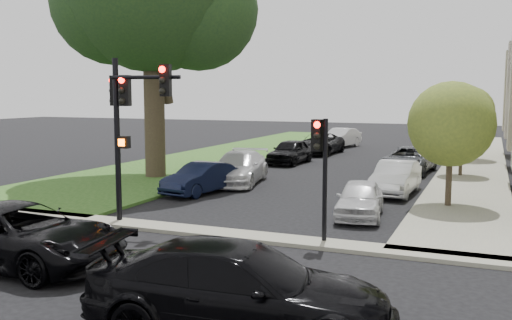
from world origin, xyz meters
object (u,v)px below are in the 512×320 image
at_px(car_cross_near, 18,235).
at_px(car_parked_1, 396,178).
at_px(traffic_signal_secondary, 321,157).
at_px(car_parked_0, 360,199).
at_px(small_tree_a, 451,124).
at_px(traffic_signal_main, 128,111).
at_px(car_parked_7, 290,152).
at_px(small_tree_c, 469,111).
at_px(car_parked_8, 319,144).
at_px(small_tree_b, 462,129).
at_px(car_parked_2, 408,160).
at_px(car_parked_9, 341,138).
at_px(car_parked_3, 427,149).
at_px(car_cross_far, 239,289).
at_px(car_parked_5, 202,178).
at_px(car_parked_6, 239,168).

height_order(car_cross_near, car_parked_1, car_cross_near).
relative_size(traffic_signal_secondary, car_parked_0, 0.95).
height_order(small_tree_a, car_cross_near, small_tree_a).
bearing_deg(traffic_signal_main, car_parked_7, 91.51).
bearing_deg(traffic_signal_secondary, small_tree_c, 82.62).
bearing_deg(car_parked_0, car_parked_8, 102.55).
bearing_deg(car_parked_8, car_parked_0, -67.44).
bearing_deg(car_parked_0, small_tree_b, 68.94).
height_order(car_parked_2, car_parked_9, car_parked_9).
bearing_deg(car_parked_7, car_parked_3, 37.77).
bearing_deg(car_parked_2, car_parked_3, 92.24).
relative_size(car_parked_1, car_parked_2, 0.84).
distance_m(car_cross_far, car_parked_7, 25.17).
bearing_deg(car_parked_0, car_parked_7, 110.66).
distance_m(small_tree_c, car_parked_9, 11.68).
height_order(small_tree_c, car_parked_8, small_tree_c).
height_order(car_cross_near, car_parked_7, car_cross_near).
xyz_separation_m(car_cross_near, car_parked_9, (-0.32, 34.29, -0.02)).
distance_m(small_tree_c, car_parked_3, 3.50).
height_order(traffic_signal_main, car_parked_5, traffic_signal_main).
bearing_deg(car_parked_0, traffic_signal_main, -157.37).
distance_m(traffic_signal_secondary, car_parked_7, 18.99).
bearing_deg(traffic_signal_secondary, car_parked_0, 85.90).
distance_m(car_cross_far, car_parked_1, 15.66).
bearing_deg(car_parked_6, small_tree_c, 45.41).
bearing_deg(car_cross_far, car_cross_near, 68.75).
distance_m(car_parked_2, car_parked_8, 10.43).
height_order(small_tree_a, car_parked_7, small_tree_a).
bearing_deg(car_parked_9, car_parked_8, -80.39).
distance_m(car_parked_2, car_parked_3, 6.78).
bearing_deg(car_parked_8, car_parked_9, 90.70).
bearing_deg(car_parked_9, car_parked_2, -50.52).
relative_size(car_cross_far, car_parked_8, 1.05).
bearing_deg(traffic_signal_main, car_parked_0, 30.21).
bearing_deg(traffic_signal_secondary, car_cross_near, -142.63).
bearing_deg(car_cross_near, small_tree_b, -24.74).
bearing_deg(car_parked_2, car_parked_8, 138.52).
bearing_deg(car_cross_far, car_parked_1, -9.48).
bearing_deg(car_parked_9, traffic_signal_secondary, -65.71).
relative_size(traffic_signal_secondary, car_parked_6, 0.68).
xyz_separation_m(small_tree_a, small_tree_b, (0.00, 8.66, -0.67)).
bearing_deg(car_parked_3, car_cross_near, -115.37).
bearing_deg(traffic_signal_main, car_cross_near, -88.92).
bearing_deg(car_parked_3, car_parked_8, 163.12).
relative_size(traffic_signal_main, car_parked_2, 1.07).
distance_m(traffic_signal_secondary, car_cross_near, 8.28).
xyz_separation_m(car_parked_8, car_parked_9, (0.17, 5.68, 0.02)).
bearing_deg(small_tree_c, traffic_signal_main, -112.21).
distance_m(car_parked_3, car_parked_8, 7.55).
relative_size(car_parked_2, car_parked_7, 1.15).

